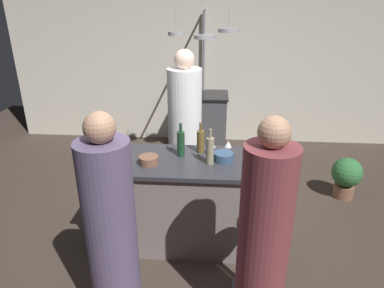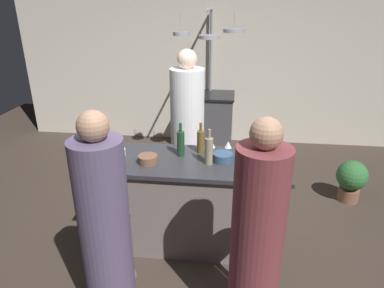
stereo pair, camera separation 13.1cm
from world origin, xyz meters
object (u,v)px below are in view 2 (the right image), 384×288
object	(u,v)px
wine_glass_near_right_guest	(212,145)
wine_glass_near_left_guest	(228,145)
chef	(187,135)
potted_plant	(351,179)
bar_stool_left	(117,244)
wine_bottle_green	(181,143)
wine_bottle_amber	(201,141)
mixing_bowl_wooden	(148,159)
stove_range	(209,121)
pepper_mill	(279,162)
bar_stool_right	(247,255)
mixing_bowl_steel	(116,152)
wine_bottle_red	(262,150)
guest_right	(257,244)
wine_bottle_white	(209,151)
guest_left	(106,234)
mixing_bowl_blue	(223,157)
wine_glass_by_chef	(255,165)

from	to	relation	value
wine_glass_near_right_guest	wine_glass_near_left_guest	xyz separation A→B (m)	(0.15, 0.01, 0.00)
chef	wine_glass_near_left_guest	xyz separation A→B (m)	(0.48, -0.66, 0.17)
wine_glass_near_right_guest	wine_glass_near_left_guest	world-z (taller)	same
potted_plant	wine_glass_near_right_guest	bearing A→B (deg)	-153.02
bar_stool_left	wine_bottle_green	distance (m)	1.06
wine_bottle_amber	mixing_bowl_wooden	bearing A→B (deg)	-146.86
stove_range	pepper_mill	world-z (taller)	pepper_mill
bar_stool_right	mixing_bowl_steel	xyz separation A→B (m)	(-1.26, 0.64, 0.56)
potted_plant	wine_glass_near_right_guest	xyz separation A→B (m)	(-1.64, -0.83, 0.71)
bar_stool_left	wine_bottle_red	bearing A→B (deg)	28.48
wine_bottle_green	mixing_bowl_steel	bearing A→B (deg)	-173.32
bar_stool_left	mixing_bowl_wooden	world-z (taller)	mixing_bowl_wooden
stove_range	mixing_bowl_steel	distance (m)	2.58
potted_plant	mixing_bowl_wooden	size ratio (longest dim) A/B	2.93
chef	wine_bottle_red	world-z (taller)	chef
mixing_bowl_wooden	guest_right	bearing A→B (deg)	-42.63
wine_bottle_red	wine_bottle_amber	size ratio (longest dim) A/B	1.06
wine_bottle_white	mixing_bowl_steel	world-z (taller)	wine_bottle_white
stove_range	bar_stool_left	world-z (taller)	stove_range
wine_glass_near_right_guest	wine_bottle_red	bearing A→B (deg)	-12.52
chef	wine_bottle_white	size ratio (longest dim) A/B	5.41
guest_left	mixing_bowl_wooden	bearing A→B (deg)	83.81
wine_bottle_amber	guest_right	bearing A→B (deg)	-67.25
chef	bar_stool_left	xyz separation A→B (m)	(-0.41, -1.42, -0.46)
stove_range	mixing_bowl_blue	distance (m)	2.51
bar_stool_right	wine_glass_by_chef	distance (m)	0.73
guest_right	mixing_bowl_blue	size ratio (longest dim) A/B	9.00
guest_right	wine_bottle_green	bearing A→B (deg)	122.08
chef	wine_bottle_white	bearing A→B (deg)	-70.22
potted_plant	wine_bottle_amber	bearing A→B (deg)	-156.10
wine_bottle_amber	pepper_mill	bearing A→B (deg)	-26.82
stove_range	wine_glass_near_right_guest	bearing A→B (deg)	-85.30
stove_range	mixing_bowl_blue	xyz separation A→B (m)	(0.30, -2.44, 0.49)
bar_stool_left	wine_bottle_green	xyz separation A→B (m)	(0.44, 0.72, 0.65)
mixing_bowl_blue	mixing_bowl_steel	distance (m)	1.02
pepper_mill	wine_glass_by_chef	world-z (taller)	pepper_mill
pepper_mill	wine_glass_near_right_guest	world-z (taller)	pepper_mill
wine_glass_by_chef	mixing_bowl_blue	bearing A→B (deg)	136.42
bar_stool_right	mixing_bowl_blue	size ratio (longest dim) A/B	3.68
wine_bottle_amber	mixing_bowl_steel	size ratio (longest dim) A/B	1.63
wine_bottle_white	wine_glass_by_chef	world-z (taller)	wine_bottle_white
guest_right	potted_plant	size ratio (longest dim) A/B	3.20
chef	bar_stool_right	bearing A→B (deg)	-64.81
wine_bottle_white	guest_left	bearing A→B (deg)	-124.77
wine_bottle_red	wine_bottle_green	bearing A→B (deg)	175.15
bar_stool_left	wine_glass_by_chef	world-z (taller)	wine_glass_by_chef
mixing_bowl_steel	chef	bearing A→B (deg)	52.95
potted_plant	wine_bottle_green	size ratio (longest dim) A/B	1.59
wine_bottle_red	wine_bottle_white	world-z (taller)	wine_bottle_white
guest_right	potted_plant	world-z (taller)	guest_right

